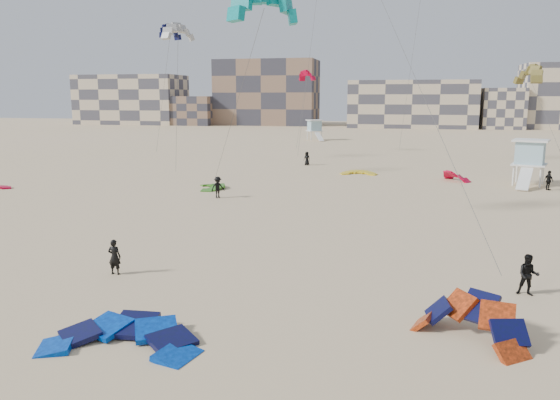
% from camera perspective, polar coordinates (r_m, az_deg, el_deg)
% --- Properties ---
extents(ground, '(320.00, 320.00, 0.00)m').
position_cam_1_polar(ground, '(22.11, -11.22, -10.78)').
color(ground, '#CCAE89').
rests_on(ground, ground).
extents(kite_ground_blue, '(5.15, 5.38, 1.79)m').
position_cam_1_polar(kite_ground_blue, '(19.29, -16.15, -14.34)').
color(kite_ground_blue, '#0048CD').
rests_on(kite_ground_blue, ground).
extents(kite_ground_orange, '(5.32, 5.33, 3.81)m').
position_cam_1_polar(kite_ground_orange, '(20.04, 19.13, -13.54)').
color(kite_ground_orange, '#F74412').
rests_on(kite_ground_orange, ground).
extents(kite_ground_green, '(4.57, 4.43, 1.04)m').
position_cam_1_polar(kite_ground_green, '(48.82, -7.22, 1.22)').
color(kite_ground_green, '#388222').
rests_on(kite_ground_green, ground).
extents(kite_ground_red_far, '(4.11, 4.06, 2.77)m').
position_cam_1_polar(kite_ground_red_far, '(55.44, 17.84, 1.93)').
color(kite_ground_red_far, red).
rests_on(kite_ground_red_far, ground).
extents(kite_ground_yellow, '(3.44, 3.63, 0.89)m').
position_cam_1_polar(kite_ground_yellow, '(57.85, 8.22, 2.69)').
color(kite_ground_yellow, yellow).
rests_on(kite_ground_yellow, ground).
extents(kitesurfer_main, '(0.62, 0.42, 1.65)m').
position_cam_1_polar(kitesurfer_main, '(26.19, -16.91, -5.71)').
color(kitesurfer_main, black).
rests_on(kitesurfer_main, ground).
extents(kitesurfer_b, '(0.92, 0.76, 1.73)m').
position_cam_1_polar(kitesurfer_b, '(24.68, 24.52, -7.15)').
color(kitesurfer_b, black).
rests_on(kitesurfer_b, ground).
extents(kitesurfer_c, '(1.26, 1.23, 1.73)m').
position_cam_1_polar(kitesurfer_c, '(43.99, -6.52, 1.33)').
color(kitesurfer_c, black).
rests_on(kitesurfer_c, ground).
extents(kitesurfer_d, '(0.83, 1.09, 1.72)m').
position_cam_1_polar(kitesurfer_d, '(52.78, 26.28, 1.85)').
color(kitesurfer_d, black).
rests_on(kitesurfer_d, ground).
extents(kitesurfer_e, '(0.89, 0.70, 1.60)m').
position_cam_1_polar(kitesurfer_e, '(64.80, 2.83, 4.36)').
color(kitesurfer_e, black).
rests_on(kitesurfer_e, ground).
extents(kite_fly_teal_a, '(9.84, 12.33, 13.87)m').
position_cam_1_polar(kite_fly_teal_a, '(35.74, -1.65, 19.41)').
color(kite_fly_teal_a, '#0996A2').
rests_on(kite_fly_teal_a, ground).
extents(kite_fly_grey, '(4.56, 5.79, 14.36)m').
position_cam_1_polar(kite_fly_grey, '(56.14, -10.60, 16.72)').
color(kite_fly_grey, beige).
rests_on(kite_fly_grey, ground).
extents(kite_fly_olive, '(4.86, 10.53, 10.48)m').
position_cam_1_polar(kite_fly_olive, '(60.88, 24.59, 11.68)').
color(kite_fly_olive, brown).
rests_on(kite_fly_olive, ground).
extents(kite_fly_navy, '(4.86, 3.89, 15.69)m').
position_cam_1_polar(kite_fly_navy, '(70.56, -11.39, 16.70)').
color(kite_fly_navy, '#070739').
rests_on(kite_fly_navy, ground).
extents(kite_fly_red, '(4.07, 6.33, 10.99)m').
position_cam_1_polar(kite_fly_red, '(79.64, 2.82, 12.76)').
color(kite_fly_red, red).
rests_on(kite_fly_red, ground).
extents(lifeguard_tower_near, '(3.71, 6.14, 4.18)m').
position_cam_1_polar(lifeguard_tower_near, '(55.01, 24.61, 3.58)').
color(lifeguard_tower_near, white).
rests_on(lifeguard_tower_near, ground).
extents(lifeguard_tower_far, '(3.62, 5.62, 3.74)m').
position_cam_1_polar(lifeguard_tower_far, '(102.07, 3.62, 7.30)').
color(lifeguard_tower_far, white).
rests_on(lifeguard_tower_far, ground).
extents(condo_west_a, '(30.00, 15.00, 14.00)m').
position_cam_1_polar(condo_west_a, '(168.21, -15.24, 10.08)').
color(condo_west_a, beige).
rests_on(condo_west_a, ground).
extents(condo_west_b, '(28.00, 14.00, 18.00)m').
position_cam_1_polar(condo_west_b, '(157.52, -1.35, 11.15)').
color(condo_west_b, '#81634E').
rests_on(condo_west_b, ground).
extents(condo_mid, '(32.00, 16.00, 12.00)m').
position_cam_1_polar(condo_mid, '(148.73, 13.59, 9.72)').
color(condo_mid, beige).
rests_on(condo_mid, ground).
extents(condo_fill_left, '(12.00, 10.00, 8.00)m').
position_cam_1_polar(condo_fill_left, '(158.03, -9.03, 9.21)').
color(condo_fill_left, '#81634E').
rests_on(condo_fill_left, ground).
extents(condo_fill_right, '(10.00, 10.00, 10.00)m').
position_cam_1_polar(condo_fill_right, '(148.59, 22.19, 8.84)').
color(condo_fill_right, beige).
rests_on(condo_fill_right, ground).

